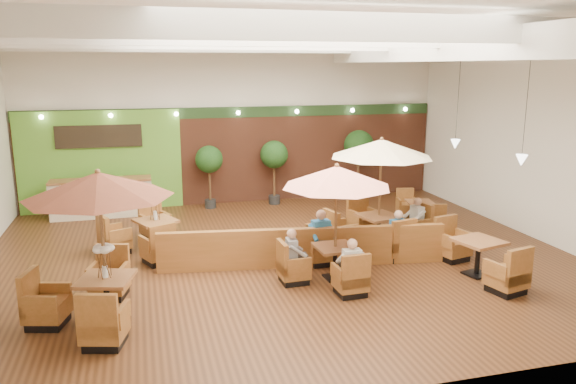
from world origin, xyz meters
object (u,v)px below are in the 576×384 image
object	(u,v)px
booth_divider	(303,247)
topiary_1	(274,157)
table_2	(381,173)
topiary_2	(359,148)
table_4	(478,258)
table_1	(334,197)
table_0	(96,214)
table_3	(145,233)
table_5	(419,213)
diner_0	(351,260)
topiary_0	(209,162)
service_counter	(102,198)
diner_4	(416,215)
diner_3	(397,229)
diner_2	(294,250)
diner_1	(322,232)

from	to	relation	value
booth_divider	topiary_1	size ratio (longest dim) A/B	3.11
table_2	topiary_2	distance (m)	5.28
table_4	table_1	bearing A→B (deg)	155.21
table_0	table_4	size ratio (longest dim) A/B	1.00
table_3	table_2	bearing A→B (deg)	-34.63
table_5	diner_0	xyz separation A→B (m)	(-3.90, -4.47, 0.42)
topiary_0	service_counter	bearing A→B (deg)	-176.58
topiary_2	booth_divider	bearing A→B (deg)	-121.93
table_0	diner_4	xyz separation A→B (m)	(7.67, 2.72, -1.26)
table_2	diner_3	xyz separation A→B (m)	(0.00, -1.04, -1.17)
table_4	diner_0	distance (m)	3.16
booth_divider	diner_2	xyz separation A→B (m)	(-0.47, -0.89, 0.27)
service_counter	table_1	world-z (taller)	table_1
table_2	topiary_0	size ratio (longest dim) A/B	1.40
service_counter	diner_0	bearing A→B (deg)	-55.99
diner_2	diner_3	size ratio (longest dim) A/B	0.98
service_counter	diner_4	size ratio (longest dim) A/B	4.01
table_4	diner_3	bearing A→B (deg)	117.12
service_counter	topiary_1	xyz separation A→B (m)	(5.50, 0.20, 1.01)
table_0	diner_4	size ratio (longest dim) A/B	3.85
table_1	diner_0	bearing A→B (deg)	-88.94
table_3	table_5	size ratio (longest dim) A/B	1.24
booth_divider	topiary_2	xyz separation A→B (m)	(3.78, 6.07, 1.33)
table_3	diner_2	world-z (taller)	table_3
table_3	table_4	size ratio (longest dim) A/B	1.00
diner_3	diner_2	bearing A→B (deg)	-174.65
topiary_0	diner_3	distance (m)	7.18
table_0	diner_4	bearing A→B (deg)	34.98
service_counter	diner_1	xyz separation A→B (m)	(5.19, -5.82, 0.19)
diner_4	topiary_2	bearing A→B (deg)	-14.13
diner_1	diner_4	distance (m)	3.04
table_1	table_3	xyz separation A→B (m)	(-3.90, 2.99, -1.39)
table_5	diner_3	bearing A→B (deg)	-115.33
service_counter	table_2	xyz separation A→B (m)	(7.04, -4.88, 1.32)
table_1	diner_3	size ratio (longest dim) A/B	3.39
diner_2	topiary_0	bearing A→B (deg)	-168.77
table_0	booth_divider	bearing A→B (deg)	37.26
table_1	topiary_2	distance (m)	7.73
diner_3	booth_divider	bearing A→B (deg)	167.40
table_3	diner_1	size ratio (longest dim) A/B	3.42
topiary_2	diner_2	world-z (taller)	topiary_2
booth_divider	topiary_0	size ratio (longest dim) A/B	3.24
table_0	topiary_1	size ratio (longest dim) A/B	1.35
service_counter	table_0	xyz separation A→B (m)	(0.41, -7.59, 1.41)
table_3	diner_2	bearing A→B (deg)	-68.45
diner_0	diner_2	bearing A→B (deg)	136.96
table_3	topiary_1	distance (m)	5.94
table_3	diner_3	xyz separation A→B (m)	(5.82, -2.15, 0.28)
table_1	table_2	size ratio (longest dim) A/B	0.89
table_2	table_4	xyz separation A→B (m)	(1.27, -2.50, -1.51)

